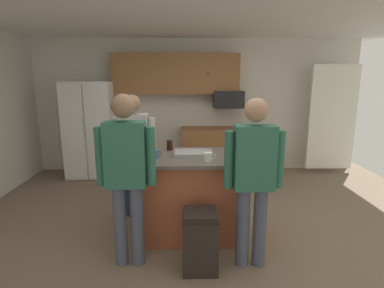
# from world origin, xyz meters

# --- Properties ---
(floor) EXTENTS (7.04, 7.04, 0.00)m
(floor) POSITION_xyz_m (0.00, 0.00, 0.00)
(floor) COLOR #7F6B56
(floor) RESTS_ON ground
(ceiling) EXTENTS (7.04, 7.04, 0.00)m
(ceiling) POSITION_xyz_m (0.00, 0.00, 2.60)
(ceiling) COLOR white
(back_wall) EXTENTS (6.40, 0.10, 2.60)m
(back_wall) POSITION_xyz_m (0.00, 2.80, 1.30)
(back_wall) COLOR silver
(back_wall) RESTS_ON ground
(french_door_window_panel) EXTENTS (0.90, 0.06, 2.00)m
(french_door_window_panel) POSITION_xyz_m (2.60, 2.40, 1.10)
(french_door_window_panel) COLOR white
(french_door_window_panel) RESTS_ON ground
(cabinet_run_upper) EXTENTS (2.40, 0.38, 0.75)m
(cabinet_run_upper) POSITION_xyz_m (-0.40, 2.60, 1.93)
(cabinet_run_upper) COLOR #936038
(cabinet_run_lower) EXTENTS (1.80, 0.63, 0.90)m
(cabinet_run_lower) POSITION_xyz_m (0.60, 2.48, 0.45)
(cabinet_run_lower) COLOR #936038
(cabinet_run_lower) RESTS_ON ground
(refrigerator) EXTENTS (0.88, 0.76, 1.79)m
(refrigerator) POSITION_xyz_m (-2.00, 2.38, 0.90)
(refrigerator) COLOR white
(refrigerator) RESTS_ON ground
(microwave_over_range) EXTENTS (0.56, 0.40, 0.32)m
(microwave_over_range) POSITION_xyz_m (0.60, 2.50, 1.45)
(microwave_over_range) COLOR black
(kitchen_island) EXTENTS (1.36, 0.86, 0.98)m
(kitchen_island) POSITION_xyz_m (-0.15, 0.05, 0.50)
(kitchen_island) COLOR #AD5638
(kitchen_island) RESTS_ON ground
(person_host_foreground) EXTENTS (0.57, 0.23, 1.72)m
(person_host_foreground) POSITION_xyz_m (-0.80, -0.55, 1.00)
(person_host_foreground) COLOR #4C5166
(person_host_foreground) RESTS_ON ground
(person_elder_center) EXTENTS (0.57, 0.22, 1.65)m
(person_elder_center) POSITION_xyz_m (-0.91, 0.58, 0.95)
(person_elder_center) COLOR #232D4C
(person_elder_center) RESTS_ON ground
(person_guest_left) EXTENTS (0.57, 0.22, 1.68)m
(person_guest_left) POSITION_xyz_m (0.42, -0.60, 0.97)
(person_guest_left) COLOR #4C5166
(person_guest_left) RESTS_ON ground
(tumbler_amber) EXTENTS (0.07, 0.07, 0.12)m
(tumbler_amber) POSITION_xyz_m (-0.42, 0.33, 1.04)
(tumbler_amber) COLOR black
(tumbler_amber) RESTS_ON kitchen_island
(mug_blue_stoneware) EXTENTS (0.13, 0.09, 0.10)m
(mug_blue_stoneware) POSITION_xyz_m (0.01, -0.21, 1.03)
(mug_blue_stoneware) COLOR white
(mug_blue_stoneware) RESTS_ON kitchen_island
(mug_ceramic_white) EXTENTS (0.13, 0.08, 0.09)m
(mug_ceramic_white) POSITION_xyz_m (-0.57, -0.02, 1.02)
(mug_ceramic_white) COLOR #4C6B99
(mug_ceramic_white) RESTS_ON kitchen_island
(glass_pilsner) EXTENTS (0.06, 0.06, 0.14)m
(glass_pilsner) POSITION_xyz_m (0.33, 0.09, 1.05)
(glass_pilsner) COLOR black
(glass_pilsner) RESTS_ON kitchen_island
(serving_tray) EXTENTS (0.44, 0.30, 0.04)m
(serving_tray) POSITION_xyz_m (-0.14, 0.08, 1.00)
(serving_tray) COLOR #B7B7BC
(serving_tray) RESTS_ON kitchen_island
(trash_bin) EXTENTS (0.34, 0.34, 0.61)m
(trash_bin) POSITION_xyz_m (-0.09, -0.66, 0.30)
(trash_bin) COLOR black
(trash_bin) RESTS_ON ground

